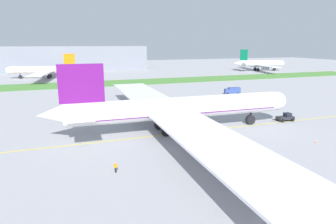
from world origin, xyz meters
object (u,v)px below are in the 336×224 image
Objects in this scene: airliner_foreground at (175,109)px; traffic_cone_near_nose at (316,142)px; ground_crew_wingwalker_port at (115,166)px; parked_airliner_far_right at (45,70)px; service_truck_baggage_loader at (233,91)px; pushback_tug at (286,117)px; parked_airliner_far_outer at (259,64)px.

airliner_foreground is 30.24m from traffic_cone_near_nose.
parked_airliner_far_right is at bearing 95.57° from ground_crew_wingwalker_port.
traffic_cone_near_nose is 59.81m from service_truck_baggage_loader.
traffic_cone_near_nose is at bearing -105.98° from service_truck_baggage_loader.
traffic_cone_near_nose is at bearing -112.44° from pushback_tug.
parked_airliner_far_right is (-14.19, 145.47, 3.74)m from ground_crew_wingwalker_port.
service_truck_baggage_loader is at bearing 74.02° from traffic_cone_near_nose.
service_truck_baggage_loader is 0.11× the size of parked_airliner_far_outer.
service_truck_baggage_loader is 0.10× the size of parked_airliner_far_right.
ground_crew_wingwalker_port is 41.13m from traffic_cone_near_nose.
parked_airliner_far_outer is (92.05, 141.35, 5.03)m from traffic_cone_near_nose.
ground_crew_wingwalker_port is 0.03× the size of parked_airliner_far_right.
parked_airliner_far_right is at bearing 110.84° from traffic_cone_near_nose.
pushback_tug is at bearing -64.23° from parked_airliner_far_right.
parked_airliner_far_outer is (116.09, 123.76, -0.09)m from airliner_foreground.
airliner_foreground reaches higher than parked_airliner_far_right.
pushback_tug is 151.18m from parked_airliner_far_outer.
airliner_foreground reaches higher than ground_crew_wingwalker_port.
parked_airliner_far_right is (-62.15, 128.76, 3.82)m from pushback_tug.
parked_airliner_far_outer reaches higher than parked_airliner_far_right.
parked_airliner_far_right reaches higher than traffic_cone_near_nose.
parked_airliner_far_right is (-55.31, 145.31, 4.51)m from traffic_cone_near_nose.
airliner_foreground is 1.61× the size of parked_airliner_far_outer.
parked_airliner_far_right is at bearing 115.77° from pushback_tug.
traffic_cone_near_nose is 0.01× the size of parked_airliner_far_right.
airliner_foreground reaches higher than service_truck_baggage_loader.
airliner_foreground is at bearing 178.07° from pushback_tug.
airliner_foreground is 56.98m from service_truck_baggage_loader.
service_truck_baggage_loader reaches higher than ground_crew_wingwalker_port.
ground_crew_wingwalker_port is at bearing -134.97° from service_truck_baggage_loader.
traffic_cone_near_nose is 0.01× the size of parked_airliner_far_outer.
traffic_cone_near_nose is 0.09× the size of service_truck_baggage_loader.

